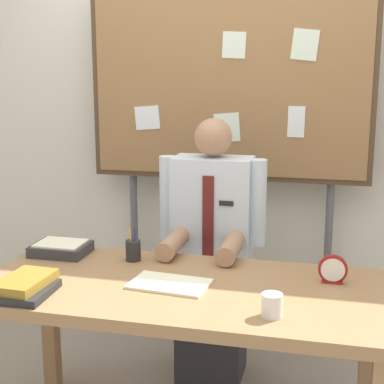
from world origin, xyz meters
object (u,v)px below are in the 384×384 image
(bulletin_board, at_px, (228,89))
(coffee_mug, at_px, (272,305))
(desk, at_px, (181,305))
(pen_holder, at_px, (133,250))
(person, at_px, (212,262))
(desk_clock, at_px, (333,270))
(open_notebook, at_px, (170,284))
(book_stack, at_px, (25,286))
(paper_tray, at_px, (61,248))

(bulletin_board, distance_m, coffee_mug, 1.52)
(desk, xyz_separation_m, pen_holder, (-0.29, 0.24, 0.14))
(coffee_mug, bearing_deg, person, 114.79)
(bulletin_board, bearing_deg, person, -90.02)
(desk, distance_m, desk_clock, 0.65)
(bulletin_board, distance_m, desk_clock, 1.29)
(desk, bearing_deg, open_notebook, -155.02)
(bulletin_board, xyz_separation_m, book_stack, (-0.57, -1.30, -0.73))
(pen_holder, height_order, paper_tray, pen_holder)
(person, relative_size, book_stack, 5.03)
(book_stack, relative_size, desk_clock, 2.30)
(book_stack, height_order, pen_holder, pen_holder)
(bulletin_board, relative_size, open_notebook, 6.55)
(book_stack, relative_size, pen_holder, 1.73)
(bulletin_board, relative_size, coffee_mug, 24.28)
(coffee_mug, relative_size, paper_tray, 0.33)
(person, relative_size, pen_holder, 8.68)
(pen_holder, bearing_deg, coffee_mug, -34.32)
(coffee_mug, bearing_deg, desk_clock, 61.84)
(book_stack, height_order, open_notebook, book_stack)
(person, bearing_deg, pen_holder, -126.91)
(coffee_mug, xyz_separation_m, paper_tray, (-1.06, 0.48, -0.01))
(person, height_order, pen_holder, person)
(desk, xyz_separation_m, coffee_mug, (0.40, -0.23, 0.13))
(person, bearing_deg, coffee_mug, -65.21)
(book_stack, xyz_separation_m, coffee_mug, (0.97, 0.02, 0.01))
(bulletin_board, relative_size, pen_holder, 13.02)
(person, height_order, desk_clock, person)
(desk_clock, height_order, paper_tray, desk_clock)
(pen_holder, bearing_deg, open_notebook, -46.64)
(book_stack, bearing_deg, coffee_mug, 1.16)
(person, relative_size, bulletin_board, 0.67)
(book_stack, bearing_deg, pen_holder, 60.51)
(pen_holder, bearing_deg, person, 53.09)
(pen_holder, bearing_deg, desk, -39.85)
(bulletin_board, bearing_deg, open_notebook, -92.29)
(book_stack, xyz_separation_m, paper_tray, (-0.09, 0.50, -0.00))
(coffee_mug, bearing_deg, desk, 150.28)
(book_stack, bearing_deg, desk, 23.38)
(bulletin_board, distance_m, paper_tray, 1.27)
(bulletin_board, xyz_separation_m, open_notebook, (-0.04, -1.08, -0.75))
(desk, distance_m, paper_tray, 0.72)
(desk_clock, relative_size, coffee_mug, 1.40)
(book_stack, bearing_deg, open_notebook, 23.25)
(desk, xyz_separation_m, person, (0.00, 0.63, -0.02))
(open_notebook, bearing_deg, bulletin_board, 87.71)
(person, distance_m, pen_holder, 0.51)
(desk, bearing_deg, pen_holder, 140.15)
(desk, xyz_separation_m, paper_tray, (-0.66, 0.25, 0.12))
(desk_clock, bearing_deg, person, 142.42)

